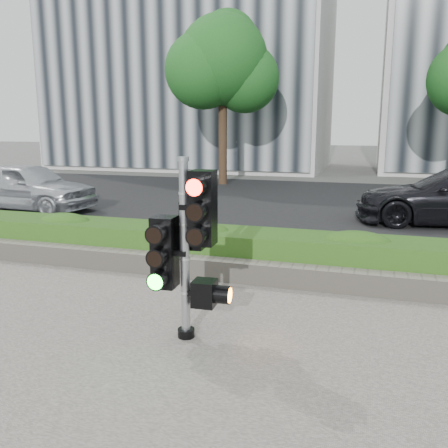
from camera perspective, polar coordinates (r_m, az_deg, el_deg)
The scene contains 9 objects.
ground at distance 5.99m, azimuth -0.32°, elevation -12.96°, with size 120.00×120.00×0.00m, color #51514C.
road at distance 15.48m, azimuth 10.88°, elevation 2.24°, with size 60.00×13.00×0.02m, color black.
curb at distance 8.84m, azimuth 5.84°, elevation -4.37°, with size 60.00×0.25×0.12m, color gray.
stone_wall at distance 7.63m, azimuth 3.99°, elevation -5.86°, with size 12.00×0.32×0.34m, color gray.
hedge at distance 8.19m, azimuth 5.05°, elevation -3.40°, with size 12.00×1.00×0.68m, color #50902C.
building_left at distance 30.54m, azimuth -3.71°, elevation 21.11°, with size 16.00×9.00×15.00m, color #B7B7B2.
tree_left at distance 20.84m, azimuth -0.15°, elevation 18.72°, with size 4.61×4.03×7.34m.
traffic_signal at distance 5.46m, azimuth -4.37°, elevation -1.96°, with size 0.74×0.55×2.14m.
car_silver at distance 15.32m, azimuth -22.53°, elevation 4.22°, with size 1.70×4.22×1.44m, color silver.
Camera 1 is at (1.64, -5.19, 2.50)m, focal length 38.00 mm.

